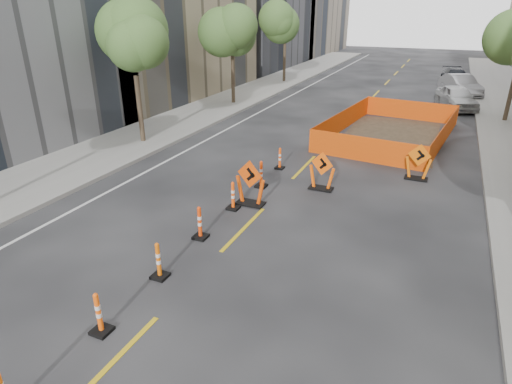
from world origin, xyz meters
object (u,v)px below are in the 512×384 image
at_px(channelizer_6, 261,174).
at_px(parked_car_near, 457,97).
at_px(channelizer_3, 158,260).
at_px(channelizer_4, 200,223).
at_px(chevron_sign_right, 419,162).
at_px(channelizer_5, 233,196).
at_px(parked_car_mid, 460,85).
at_px(channelizer_2, 99,313).
at_px(parked_car_far, 455,77).
at_px(channelizer_7, 280,158).
at_px(chevron_sign_left, 250,183).
at_px(chevron_sign_center, 322,171).

xyz_separation_m(channelizer_6, parked_car_near, (6.50, 17.53, 0.23)).
height_order(channelizer_3, channelizer_6, channelizer_6).
bearing_deg(channelizer_3, channelizer_4, 92.41).
bearing_deg(chevron_sign_right, channelizer_4, -119.71).
bearing_deg(channelizer_5, parked_car_mid, 74.65).
distance_m(channelizer_2, parked_car_far, 36.97).
height_order(channelizer_3, parked_car_far, parked_car_far).
relative_size(parked_car_near, parked_car_mid, 0.95).
relative_size(channelizer_2, chevron_sign_right, 0.68).
xyz_separation_m(channelizer_4, channelizer_7, (0.03, 6.43, -0.05)).
bearing_deg(channelizer_4, chevron_sign_left, 82.04).
xyz_separation_m(channelizer_5, parked_car_mid, (6.81, 24.79, 0.27)).
distance_m(chevron_sign_right, parked_car_near, 14.39).
height_order(channelizer_3, chevron_sign_center, chevron_sign_center).
relative_size(channelizer_4, channelizer_6, 0.99).
height_order(channelizer_6, parked_car_near, parked_car_near).
xyz_separation_m(channelizer_3, chevron_sign_center, (2.15, 7.14, 0.24)).
xyz_separation_m(channelizer_3, channelizer_5, (-0.09, 4.29, -0.01)).
xyz_separation_m(channelizer_5, chevron_sign_left, (0.38, 0.57, 0.31)).
distance_m(channelizer_4, parked_car_near, 22.80).
height_order(channelizer_5, channelizer_6, channelizer_6).
distance_m(channelizer_3, parked_car_mid, 29.85).
height_order(channelizer_7, chevron_sign_center, chevron_sign_center).
bearing_deg(channelizer_5, chevron_sign_left, 56.34).
height_order(chevron_sign_left, chevron_sign_right, chevron_sign_left).
bearing_deg(chevron_sign_left, channelizer_3, -82.52).
bearing_deg(chevron_sign_center, channelizer_6, -146.56).
bearing_deg(channelizer_6, channelizer_2, -89.72).
height_order(channelizer_4, parked_car_near, parked_car_near).
relative_size(channelizer_3, parked_car_near, 0.23).
bearing_deg(channelizer_6, parked_car_mid, 73.51).
bearing_deg(parked_car_far, channelizer_4, -112.56).
bearing_deg(channelizer_7, channelizer_2, -89.40).
height_order(channelizer_2, parked_car_mid, parked_car_mid).
distance_m(channelizer_2, channelizer_4, 4.29).
relative_size(channelizer_5, chevron_sign_left, 0.61).
relative_size(chevron_sign_right, parked_car_mid, 0.31).
bearing_deg(chevron_sign_left, parked_car_near, 82.84).
height_order(channelizer_6, chevron_sign_center, chevron_sign_center).
distance_m(channelizer_5, chevron_sign_left, 0.75).
xyz_separation_m(chevron_sign_right, parked_car_far, (1.02, 24.66, -0.06)).
relative_size(channelizer_7, parked_car_near, 0.21).
height_order(channelizer_5, parked_car_near, parked_car_near).
xyz_separation_m(channelizer_2, chevron_sign_left, (0.23, 7.00, 0.31)).
bearing_deg(parked_car_far, channelizer_3, -111.73).
bearing_deg(parked_car_mid, channelizer_7, -132.20).
height_order(channelizer_2, channelizer_3, channelizer_3).
relative_size(channelizer_3, chevron_sign_right, 0.69).
distance_m(channelizer_2, channelizer_7, 10.72).
bearing_deg(channelizer_6, parked_car_near, 69.65).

